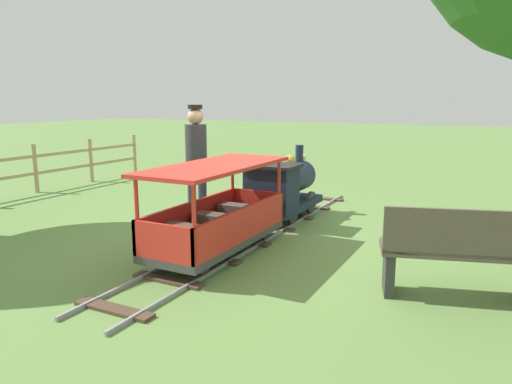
# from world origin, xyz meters

# --- Properties ---
(ground_plane) EXTENTS (60.00, 60.00, 0.00)m
(ground_plane) POSITION_xyz_m (0.00, 0.00, 0.00)
(ground_plane) COLOR #608442
(track) EXTENTS (0.75, 5.70, 0.04)m
(track) POSITION_xyz_m (0.00, 0.16, 0.02)
(track) COLOR gray
(track) RESTS_ON ground_plane
(locomotive) EXTENTS (0.71, 1.45, 0.98)m
(locomotive) POSITION_xyz_m (0.00, 1.02, 0.48)
(locomotive) COLOR #192338
(locomotive) RESTS_ON ground_plane
(passenger_car) EXTENTS (0.81, 2.00, 0.97)m
(passenger_car) POSITION_xyz_m (0.00, -0.74, 0.42)
(passenger_car) COLOR #3F3F3F
(passenger_car) RESTS_ON ground_plane
(conductor_person) EXTENTS (0.30, 0.30, 1.62)m
(conductor_person) POSITION_xyz_m (-1.12, 0.52, 0.96)
(conductor_person) COLOR #282D47
(conductor_person) RESTS_ON ground_plane
(park_bench) EXTENTS (1.36, 0.75, 0.82)m
(park_bench) POSITION_xyz_m (2.45, -0.81, 0.42)
(park_bench) COLOR brown
(park_bench) RESTS_ON ground_plane
(fence_section) EXTENTS (0.08, 6.78, 0.90)m
(fence_section) POSITION_xyz_m (-4.91, 0.16, 0.48)
(fence_section) COLOR tan
(fence_section) RESTS_ON ground_plane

